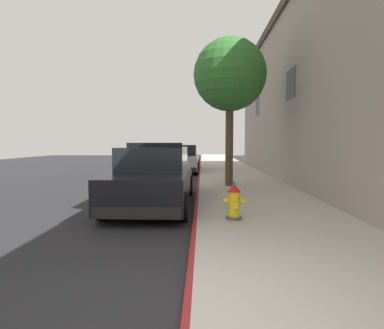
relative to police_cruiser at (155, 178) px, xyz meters
The scene contains 7 objects.
ground_plane 5.31m from the police_cruiser, 127.39° to the left, with size 32.10×60.00×0.20m, color #232326.
sidewalk_pavement 5.07m from the police_cruiser, 55.93° to the left, with size 3.27×60.00×0.14m, color #ADA89E.
curb_painted_edge 4.37m from the police_cruiser, 74.69° to the left, with size 0.08×60.00×0.14m, color maroon.
police_cruiser is the anchor object (origin of this frame).
parked_car_silver_ahead 9.94m from the police_cruiser, 89.31° to the left, with size 1.94×4.84×1.56m.
fire_hydrant 2.87m from the police_cruiser, 47.64° to the right, with size 0.44×0.40×0.76m.
street_tree 5.01m from the police_cruiser, 53.11° to the left, with size 2.57×2.57×5.24m.
Camera 1 is at (0.10, -2.64, 1.68)m, focal length 29.78 mm.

